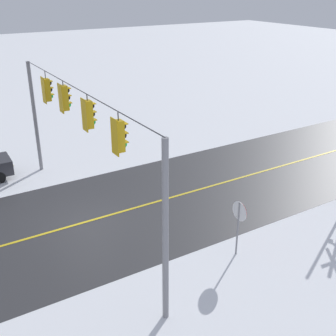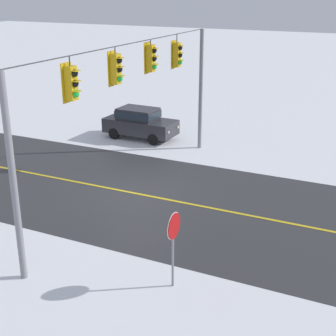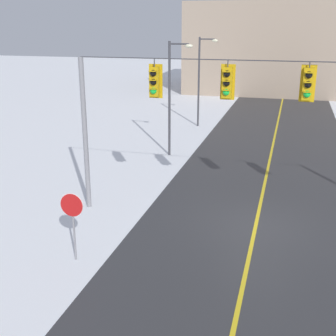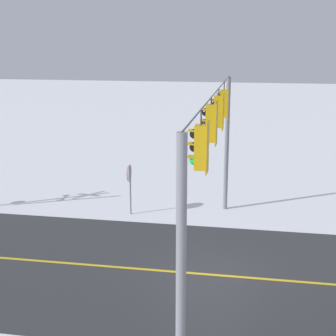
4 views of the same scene
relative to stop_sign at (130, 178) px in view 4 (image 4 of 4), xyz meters
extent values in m
plane|color=white|center=(5.49, 4.24, -1.71)|extent=(160.00, 160.00, 0.00)
cylinder|color=gray|center=(-1.51, 4.24, 1.39)|extent=(0.20, 0.20, 6.20)
cylinder|color=gray|center=(12.49, 4.24, 1.39)|extent=(0.20, 0.20, 6.20)
cylinder|color=#38383D|center=(5.49, 4.24, 4.49)|extent=(14.00, 0.04, 0.04)
cylinder|color=#38383D|center=(1.45, 4.24, 4.33)|extent=(0.04, 0.04, 0.31)
cube|color=#C6990F|center=(1.45, 4.24, 3.64)|extent=(0.34, 0.28, 1.08)
cube|color=#C6990F|center=(1.45, 4.40, 3.64)|extent=(0.52, 0.03, 1.26)
sphere|color=black|center=(1.45, 4.09, 3.96)|extent=(0.24, 0.24, 0.24)
cube|color=#C6990F|center=(1.45, 4.02, 4.04)|extent=(0.26, 0.16, 0.03)
sphere|color=black|center=(1.45, 4.09, 3.64)|extent=(0.24, 0.24, 0.24)
cube|color=#C6990F|center=(1.45, 4.02, 3.72)|extent=(0.26, 0.16, 0.03)
sphere|color=green|center=(1.45, 4.09, 3.32)|extent=(0.24, 0.24, 0.24)
cube|color=#C6990F|center=(1.45, 4.02, 3.40)|extent=(0.26, 0.16, 0.03)
cylinder|color=#38383D|center=(4.16, 4.24, 4.36)|extent=(0.04, 0.04, 0.25)
cube|color=#C6990F|center=(4.16, 4.24, 3.70)|extent=(0.34, 0.28, 1.08)
cube|color=#C6990F|center=(4.16, 4.40, 3.70)|extent=(0.52, 0.03, 1.26)
sphere|color=black|center=(4.16, 4.09, 4.02)|extent=(0.24, 0.24, 0.24)
cube|color=#C6990F|center=(4.16, 4.02, 4.10)|extent=(0.26, 0.16, 0.03)
sphere|color=black|center=(4.16, 4.09, 3.70)|extent=(0.24, 0.24, 0.24)
cube|color=#C6990F|center=(4.16, 4.02, 3.78)|extent=(0.26, 0.16, 0.03)
sphere|color=green|center=(4.16, 4.09, 3.38)|extent=(0.24, 0.24, 0.24)
cube|color=#C6990F|center=(4.16, 4.02, 3.46)|extent=(0.26, 0.16, 0.03)
cylinder|color=#38383D|center=(6.90, 4.24, 4.38)|extent=(0.04, 0.04, 0.20)
cube|color=#C6990F|center=(6.90, 4.24, 3.74)|extent=(0.34, 0.28, 1.08)
cube|color=#C6990F|center=(6.90, 4.40, 3.74)|extent=(0.52, 0.03, 1.26)
sphere|color=black|center=(6.90, 4.09, 4.06)|extent=(0.24, 0.24, 0.24)
cube|color=#C6990F|center=(6.90, 4.02, 4.15)|extent=(0.26, 0.16, 0.03)
sphere|color=black|center=(6.90, 4.09, 3.74)|extent=(0.24, 0.24, 0.24)
cube|color=#C6990F|center=(6.90, 4.02, 3.83)|extent=(0.26, 0.16, 0.03)
sphere|color=green|center=(6.90, 4.09, 3.42)|extent=(0.24, 0.24, 0.24)
cube|color=#C6990F|center=(6.90, 4.02, 3.51)|extent=(0.26, 0.16, 0.03)
cylinder|color=#38383D|center=(9.46, 4.24, 4.30)|extent=(0.04, 0.04, 0.37)
cube|color=#C6990F|center=(9.46, 4.24, 3.58)|extent=(0.34, 0.28, 1.08)
cube|color=#C6990F|center=(9.46, 4.40, 3.58)|extent=(0.52, 0.03, 1.26)
sphere|color=black|center=(9.46, 4.09, 3.90)|extent=(0.24, 0.24, 0.24)
cube|color=#C6990F|center=(9.46, 4.02, 3.98)|extent=(0.26, 0.16, 0.03)
sphere|color=black|center=(9.46, 4.09, 3.58)|extent=(0.24, 0.24, 0.24)
cube|color=#C6990F|center=(9.46, 4.02, 3.66)|extent=(0.26, 0.16, 0.03)
sphere|color=green|center=(9.46, 4.09, 3.26)|extent=(0.24, 0.24, 0.24)
cube|color=#C6990F|center=(9.46, 4.02, 3.34)|extent=(0.26, 0.16, 0.03)
cylinder|color=gray|center=(0.00, 0.02, -0.56)|extent=(0.07, 0.07, 2.30)
cylinder|color=#B71414|center=(0.00, -0.02, 0.24)|extent=(0.76, 0.03, 0.76)
cylinder|color=white|center=(0.00, 0.00, 0.24)|extent=(0.80, 0.02, 0.80)
camera|label=1|loc=(-10.83, 9.85, 8.36)|focal=45.70mm
camera|label=2|loc=(-11.21, -5.17, 6.54)|focal=52.91mm
camera|label=3|loc=(6.44, -11.68, 5.70)|focal=47.55mm
camera|label=4|loc=(21.02, 5.52, 6.06)|focal=53.23mm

